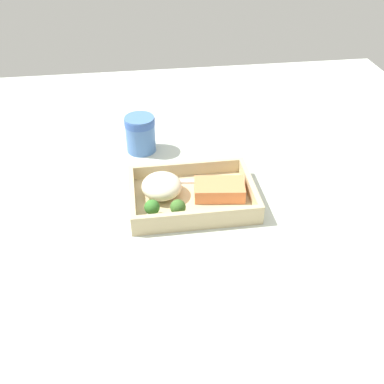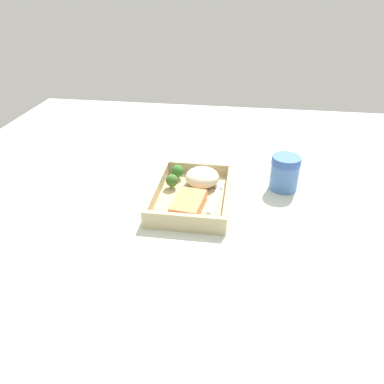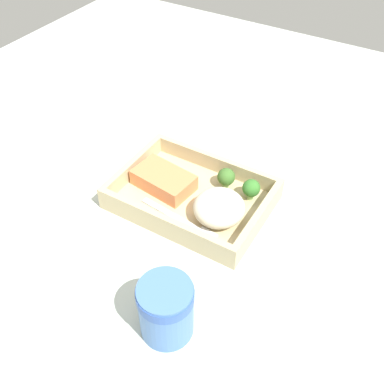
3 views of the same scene
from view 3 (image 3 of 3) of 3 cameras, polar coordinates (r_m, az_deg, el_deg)
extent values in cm
cube|color=#B8C1B5|center=(84.42, 0.00, -1.82)|extent=(160.00, 160.00, 2.00)
cube|color=tan|center=(83.29, 0.00, -1.05)|extent=(27.71, 19.75, 1.20)
cube|color=tan|center=(76.26, -3.58, -4.02)|extent=(27.71, 1.20, 3.36)
cube|color=tan|center=(87.80, 3.11, 3.66)|extent=(27.71, 1.20, 3.36)
cube|color=tan|center=(87.52, -7.48, 3.15)|extent=(1.20, 17.35, 3.36)
cube|color=tan|center=(77.75, 8.43, -3.35)|extent=(1.20, 17.35, 3.36)
cube|color=#E37F4D|center=(84.49, -3.48, 1.66)|extent=(11.91, 8.11, 3.15)
ellipsoid|color=beige|center=(77.75, 3.45, -1.99)|extent=(9.02, 9.23, 4.96)
cylinder|color=#769B58|center=(84.95, 4.30, 1.10)|extent=(1.27, 1.27, 1.44)
sphere|color=#3B6828|center=(83.85, 4.36, 1.93)|extent=(3.35, 3.35, 3.35)
cylinder|color=#82AB61|center=(82.98, 7.43, -0.37)|extent=(1.25, 1.25, 1.61)
sphere|color=#347229|center=(81.81, 7.53, 0.49)|extent=(3.29, 3.29, 3.29)
cube|color=silver|center=(79.64, -2.75, -2.89)|extent=(12.45, 2.47, 0.44)
cube|color=silver|center=(76.37, 1.86, -5.49)|extent=(3.62, 2.56, 0.44)
cylinder|color=#4670B2|center=(63.83, -3.31, -14.70)|extent=(7.63, 7.63, 9.68)
cylinder|color=#3356A8|center=(60.83, -3.45, -12.92)|extent=(7.86, 7.86, 1.74)
cube|color=white|center=(101.18, 3.07, 7.81)|extent=(11.24, 13.22, 0.24)
camera|label=1|loc=(1.32, 30.28, 40.88)|focal=42.00mm
camera|label=2|loc=(1.20, -47.41, 29.02)|focal=35.00mm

